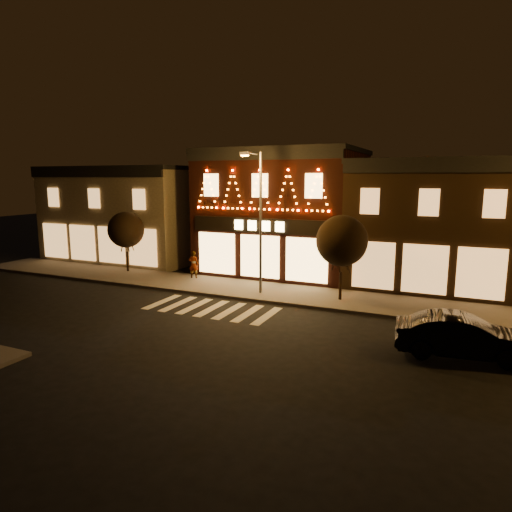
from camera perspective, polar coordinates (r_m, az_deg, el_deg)
The scene contains 10 objects.
ground at distance 19.53m, azimuth -11.53°, elevation -9.59°, with size 120.00×120.00×0.00m, color black.
sidewalk_far at distance 25.35m, azimuth 2.85°, elevation -4.68°, with size 44.00×4.00×0.15m, color #47423D.
building_left at distance 37.58m, azimuth -15.44°, elevation 5.27°, with size 12.20×8.28×7.30m.
building_pulp at distance 30.92m, azimuth 3.51°, elevation 5.63°, with size 10.20×8.34×8.30m.
building_right_a at distance 29.02m, azimuth 21.38°, elevation 3.90°, with size 9.20×8.28×7.50m.
streetlamp_mid at distance 24.19m, azimuth 0.31°, elevation 5.60°, with size 0.54×1.76×7.65m.
tree_left at distance 31.61m, azimuth -16.16°, elevation 3.21°, with size 2.43×2.43×4.06m.
tree_right at distance 23.52m, azimuth 10.83°, elevation 1.90°, with size 2.65×2.65×4.43m.
dark_sedan at distance 18.16m, azimuth 24.75°, elevation -9.25°, with size 1.64×4.70×1.55m, color black.
pedestrian at distance 28.83m, azimuth -7.91°, elevation -1.07°, with size 0.63×0.41×1.73m, color gray.
Camera 1 is at (10.91, -14.87, 6.44)m, focal length 31.55 mm.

